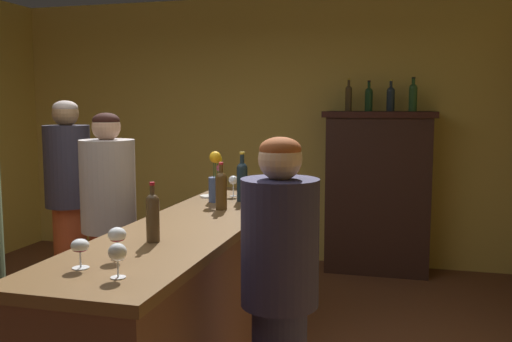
# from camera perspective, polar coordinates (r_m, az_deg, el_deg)

# --- Properties ---
(wall_back) EXTENTS (5.61, 0.12, 2.83)m
(wall_back) POSITION_cam_1_polar(r_m,az_deg,el_deg) (6.23, -0.08, 4.23)
(wall_back) COLOR #D5B551
(wall_back) RESTS_ON ground
(bar_counter) EXTENTS (0.66, 2.74, 1.00)m
(bar_counter) POSITION_cam_1_polar(r_m,az_deg,el_deg) (3.48, -6.12, -13.08)
(bar_counter) COLOR brown
(bar_counter) RESTS_ON ground
(display_cabinet) EXTENTS (1.09, 0.44, 1.62)m
(display_cabinet) POSITION_cam_1_polar(r_m,az_deg,el_deg) (5.76, 12.24, -1.81)
(display_cabinet) COLOR black
(display_cabinet) RESTS_ON ground
(wine_bottle_riesling) EXTENTS (0.07, 0.07, 0.31)m
(wine_bottle_riesling) POSITION_cam_1_polar(r_m,az_deg,el_deg) (3.67, -3.54, -1.80)
(wine_bottle_riesling) COLOR #493216
(wine_bottle_riesling) RESTS_ON bar_counter
(wine_bottle_merlot) EXTENTS (0.08, 0.08, 0.35)m
(wine_bottle_merlot) POSITION_cam_1_polar(r_m,az_deg,el_deg) (3.98, -1.41, -0.87)
(wine_bottle_merlot) COLOR #182731
(wine_bottle_merlot) RESTS_ON bar_counter
(wine_bottle_rose) EXTENTS (0.07, 0.07, 0.30)m
(wine_bottle_rose) POSITION_cam_1_polar(r_m,az_deg,el_deg) (2.85, -10.39, -4.42)
(wine_bottle_rose) COLOR #473420
(wine_bottle_rose) RESTS_ON bar_counter
(wine_glass_front) EXTENTS (0.08, 0.08, 0.13)m
(wine_glass_front) POSITION_cam_1_polar(r_m,az_deg,el_deg) (2.48, -17.36, -7.38)
(wine_glass_front) COLOR white
(wine_glass_front) RESTS_ON bar_counter
(wine_glass_mid) EXTENTS (0.07, 0.07, 0.14)m
(wine_glass_mid) POSITION_cam_1_polar(r_m,az_deg,el_deg) (2.30, -13.82, -8.07)
(wine_glass_mid) COLOR white
(wine_glass_mid) RESTS_ON bar_counter
(wine_glass_rear) EXTENTS (0.07, 0.07, 0.16)m
(wine_glass_rear) POSITION_cam_1_polar(r_m,az_deg,el_deg) (4.20, -2.31, -0.98)
(wine_glass_rear) COLOR white
(wine_glass_rear) RESTS_ON bar_counter
(wine_glass_spare) EXTENTS (0.08, 0.08, 0.15)m
(wine_glass_spare) POSITION_cam_1_polar(r_m,az_deg,el_deg) (2.57, -13.85, -6.42)
(wine_glass_spare) COLOR white
(wine_glass_spare) RESTS_ON bar_counter
(flower_arrangement) EXTENTS (0.12, 0.15, 0.36)m
(flower_arrangement) POSITION_cam_1_polar(r_m,az_deg,el_deg) (3.97, -4.01, -0.96)
(flower_arrangement) COLOR #374770
(flower_arrangement) RESTS_ON bar_counter
(cheese_plate) EXTENTS (0.14, 0.14, 0.01)m
(cheese_plate) POSITION_cam_1_polar(r_m,az_deg,el_deg) (4.20, -4.71, -2.56)
(cheese_plate) COLOR white
(cheese_plate) RESTS_ON bar_counter
(display_bottle_left) EXTENTS (0.07, 0.07, 0.32)m
(display_bottle_left) POSITION_cam_1_polar(r_m,az_deg,el_deg) (5.72, 9.34, 7.41)
(display_bottle_left) COLOR #433520
(display_bottle_left) RESTS_ON display_cabinet
(display_bottle_midleft) EXTENTS (0.08, 0.08, 0.30)m
(display_bottle_midleft) POSITION_cam_1_polar(r_m,az_deg,el_deg) (5.71, 11.33, 7.25)
(display_bottle_midleft) COLOR #193C20
(display_bottle_midleft) RESTS_ON display_cabinet
(display_bottle_center) EXTENTS (0.08, 0.08, 0.31)m
(display_bottle_center) POSITION_cam_1_polar(r_m,az_deg,el_deg) (5.70, 13.45, 7.23)
(display_bottle_center) COLOR #1D2936
(display_bottle_center) RESTS_ON display_cabinet
(display_bottle_midright) EXTENTS (0.08, 0.08, 0.33)m
(display_bottle_midright) POSITION_cam_1_polar(r_m,az_deg,el_deg) (5.70, 15.58, 7.32)
(display_bottle_midright) COLOR #265129
(display_bottle_midright) RESTS_ON display_cabinet
(patron_redhead) EXTENTS (0.37, 0.37, 1.63)m
(patron_redhead) POSITION_cam_1_polar(r_m,az_deg,el_deg) (3.99, -14.63, -4.95)
(patron_redhead) COLOR maroon
(patron_redhead) RESTS_ON ground
(patron_near_entrance) EXTENTS (0.36, 0.36, 1.72)m
(patron_near_entrance) POSITION_cam_1_polar(r_m,az_deg,el_deg) (4.72, -18.41, -2.60)
(patron_near_entrance) COLOR brown
(patron_near_entrance) RESTS_ON ground
(bartender) EXTENTS (0.35, 0.35, 1.54)m
(bartender) POSITION_cam_1_polar(r_m,az_deg,el_deg) (2.61, 2.40, -11.99)
(bartender) COLOR #262647
(bartender) RESTS_ON ground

